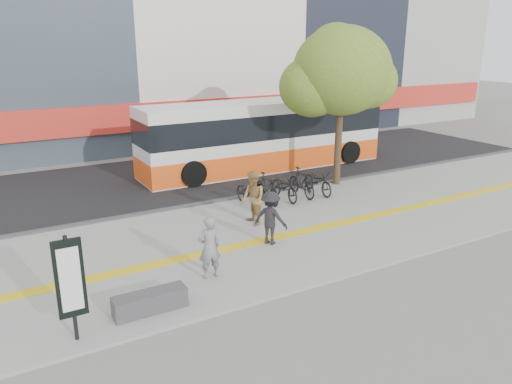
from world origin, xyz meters
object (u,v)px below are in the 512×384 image
street_tree (339,73)px  pedestrian_tan (253,199)px  bench (150,302)px  signboard (70,280)px  bus (265,137)px  seated_woman (209,247)px  pedestrian_dark (271,218)px

street_tree → pedestrian_tan: street_tree is taller
bench → street_tree: street_tree is taller
bench → signboard: size_ratio=0.73×
bench → street_tree: 12.23m
bus → seated_woman: (-6.82, -8.87, -0.62)m
bench → pedestrian_tan: 5.77m
bus → bench: bearing=-131.6°
bench → signboard: bearing=-169.2°
seated_woman → pedestrian_tan: size_ratio=0.93×
bench → seated_woman: bearing=24.8°
signboard → bus: bearing=44.4°
bench → pedestrian_tan: size_ratio=0.92×
seated_woman → pedestrian_dark: bearing=-155.2°
signboard → pedestrian_dark: bearing=21.0°
pedestrian_dark → bench: bearing=79.5°
bench → pedestrian_dark: size_ratio=1.02×
signboard → pedestrian_tan: 7.24m
street_tree → pedestrian_tan: bearing=-154.4°
pedestrian_tan → bus: bearing=149.8°
pedestrian_tan → seated_woman: bearing=-42.4°
street_tree → bus: size_ratio=0.55×
bench → bus: size_ratio=0.14×
street_tree → pedestrian_dark: bearing=-143.6°
signboard → pedestrian_dark: 6.25m
signboard → seated_woman: signboard is taller
pedestrian_tan → signboard: bearing=-54.9°
bench → seated_woman: (1.80, 0.83, 0.58)m
pedestrian_tan → pedestrian_dark: size_ratio=1.11×
street_tree → pedestrian_dark: size_ratio=4.04×
seated_woman → pedestrian_tan: pedestrian_tan is taller
bench → bus: bearing=48.4°
street_tree → pedestrian_dark: 7.81m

